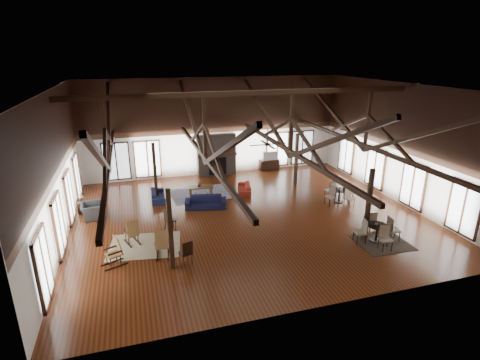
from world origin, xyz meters
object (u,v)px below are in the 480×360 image
object	(u,v)px
sofa_navy_front	(206,202)
coffee_table	(201,187)
sofa_orange	(244,188)
tv_console	(269,165)
cafe_table_far	(339,193)
cafe_table_near	(377,230)
sofa_navy_left	(158,195)
armchair	(92,211)

from	to	relation	value
sofa_navy_front	coffee_table	world-z (taller)	sofa_navy_front
sofa_orange	tv_console	xyz separation A→B (m)	(2.84, 3.63, 0.08)
coffee_table	cafe_table_far	bearing A→B (deg)	-18.51
tv_console	cafe_table_far	bearing A→B (deg)	-76.93
cafe_table_near	cafe_table_far	size ratio (longest dim) A/B	1.06
sofa_orange	sofa_navy_front	bearing A→B (deg)	-45.17
coffee_table	cafe_table_far	size ratio (longest dim) A/B	0.75
tv_console	sofa_navy_front	bearing A→B (deg)	-135.99
sofa_orange	tv_console	world-z (taller)	tv_console
sofa_navy_left	sofa_orange	size ratio (longest dim) A/B	1.06
sofa_navy_front	armchair	size ratio (longest dim) A/B	1.88
armchair	tv_console	distance (m)	11.72
sofa_orange	cafe_table_far	size ratio (longest dim) A/B	0.89
sofa_orange	coffee_table	bearing A→B (deg)	-82.92
cafe_table_far	tv_console	world-z (taller)	cafe_table_far
sofa_navy_left	sofa_orange	world-z (taller)	sofa_navy_left
sofa_navy_front	cafe_table_near	world-z (taller)	cafe_table_near
sofa_navy_front	sofa_orange	xyz separation A→B (m)	(2.49, 1.52, -0.06)
coffee_table	cafe_table_far	distance (m)	7.36
armchair	sofa_navy_front	bearing A→B (deg)	-97.98
sofa_navy_left	sofa_orange	bearing A→B (deg)	-90.75
coffee_table	armchair	distance (m)	5.63
sofa_navy_front	cafe_table_far	bearing A→B (deg)	1.98
cafe_table_near	armchair	bearing A→B (deg)	153.15
sofa_navy_left	sofa_orange	xyz separation A→B (m)	(4.70, -0.22, -0.01)
sofa_navy_front	coffee_table	bearing A→B (deg)	99.33
sofa_navy_left	cafe_table_far	xyz separation A→B (m)	(9.01, -2.96, 0.22)
sofa_navy_front	sofa_orange	world-z (taller)	sofa_navy_front
coffee_table	cafe_table_far	world-z (taller)	cafe_table_far
coffee_table	cafe_table_near	bearing A→B (deg)	-44.86
sofa_orange	tv_console	bearing A→B (deg)	155.42
sofa_orange	armchair	size ratio (longest dim) A/B	1.51
sofa_navy_front	cafe_table_near	size ratio (longest dim) A/B	1.05
sofa_navy_left	cafe_table_far	world-z (taller)	cafe_table_far
sofa_navy_left	cafe_table_near	distance (m)	10.94
cafe_table_far	tv_console	distance (m)	6.54
cafe_table_far	sofa_orange	bearing A→B (deg)	147.60
sofa_navy_left	tv_console	distance (m)	8.27
sofa_navy_front	sofa_navy_left	distance (m)	2.81
cafe_table_far	coffee_table	bearing A→B (deg)	155.88
cafe_table_near	cafe_table_far	xyz separation A→B (m)	(0.76, 4.22, -0.03)
coffee_table	cafe_table_near	distance (m)	9.37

